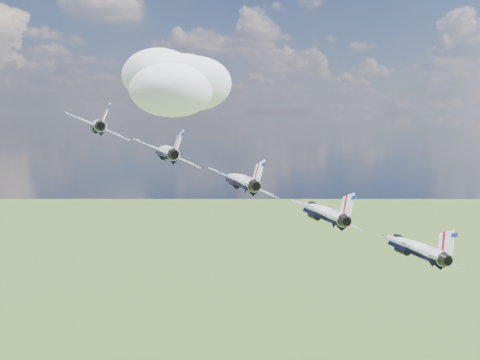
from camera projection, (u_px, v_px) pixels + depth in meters
name	position (u px, v px, depth m)	size (l,w,h in m)	color
cloud_far	(167.00, 82.00, 297.25)	(67.90, 53.35, 26.67)	white
jet_0	(98.00, 125.00, 78.22)	(9.14, 13.54, 4.04)	white
jet_1	(166.00, 151.00, 74.80)	(9.14, 13.54, 4.04)	silver
jet_2	(240.00, 180.00, 71.38)	(9.14, 13.54, 4.04)	white
jet_3	(322.00, 212.00, 67.96)	(9.14, 13.54, 4.04)	silver
jet_4	(412.00, 247.00, 64.55)	(9.14, 13.54, 4.04)	white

